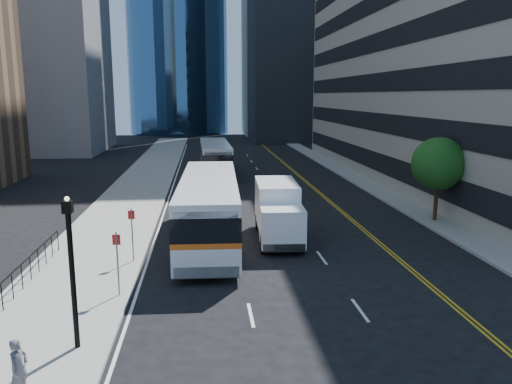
# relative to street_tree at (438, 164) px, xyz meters

# --- Properties ---
(ground) EXTENTS (160.00, 160.00, 0.00)m
(ground) POSITION_rel_street_tree_xyz_m (-9.00, -8.00, -3.64)
(ground) COLOR black
(ground) RESTS_ON ground
(sidewalk_west) EXTENTS (5.00, 90.00, 0.15)m
(sidewalk_west) POSITION_rel_street_tree_xyz_m (-19.50, 17.00, -3.57)
(sidewalk_west) COLOR gray
(sidewalk_west) RESTS_ON ground
(sidewalk_east) EXTENTS (2.00, 90.00, 0.15)m
(sidewalk_east) POSITION_rel_street_tree_xyz_m (-0.00, 17.00, -3.57)
(sidewalk_east) COLOR gray
(sidewalk_east) RESTS_ON ground
(midrise_west) EXTENTS (18.00, 18.00, 35.00)m
(midrise_west) POSITION_rel_street_tree_xyz_m (-37.00, 44.00, 13.86)
(midrise_west) COLOR gray
(midrise_west) RESTS_ON ground
(street_tree) EXTENTS (3.20, 3.20, 5.10)m
(street_tree) POSITION_rel_street_tree_xyz_m (0.00, 0.00, 0.00)
(street_tree) COLOR #332114
(street_tree) RESTS_ON sidewalk_east
(lamp_post) EXTENTS (0.28, 0.28, 4.56)m
(lamp_post) POSITION_rel_street_tree_xyz_m (-18.00, -14.00, -0.92)
(lamp_post) COLOR black
(lamp_post) RESTS_ON sidewalk_west
(bus_front) EXTENTS (3.30, 13.38, 3.43)m
(bus_front) POSITION_rel_street_tree_xyz_m (-13.84, -2.54, -1.77)
(bus_front) COLOR silver
(bus_front) RESTS_ON ground
(bus_rear) EXTENTS (2.92, 12.26, 3.15)m
(bus_rear) POSITION_rel_street_tree_xyz_m (-13.00, 20.35, -1.92)
(bus_rear) COLOR silver
(bus_rear) RESTS_ON ground
(box_truck) EXTENTS (2.48, 6.42, 3.02)m
(box_truck) POSITION_rel_street_tree_xyz_m (-10.15, -2.60, -2.04)
(box_truck) COLOR white
(box_truck) RESTS_ON ground
(pedestrian) EXTENTS (0.55, 0.67, 1.57)m
(pedestrian) POSITION_rel_street_tree_xyz_m (-18.79, -16.50, -2.71)
(pedestrian) COLOR #55545B
(pedestrian) RESTS_ON sidewalk_west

